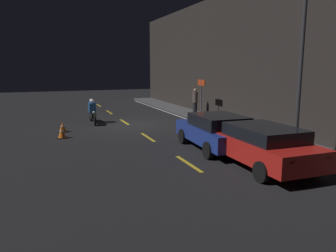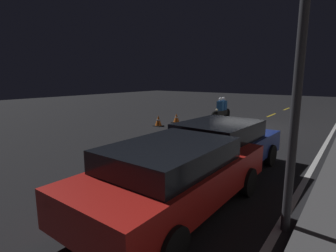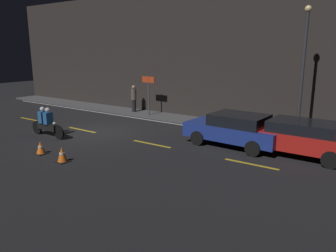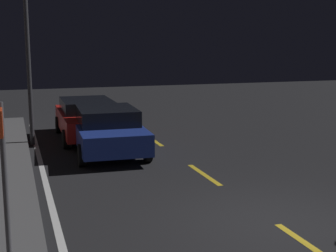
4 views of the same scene
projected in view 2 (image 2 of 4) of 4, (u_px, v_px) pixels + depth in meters
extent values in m
plane|color=black|center=(242.00, 127.00, 13.50)|extent=(56.00, 56.00, 0.00)
cube|color=gold|center=(287.00, 109.00, 21.43)|extent=(2.00, 0.14, 0.01)
cube|color=gold|center=(271.00, 115.00, 17.86)|extent=(2.00, 0.14, 0.01)
cube|color=gold|center=(249.00, 124.00, 14.30)|extent=(2.00, 0.14, 0.01)
cube|color=gold|center=(211.00, 140.00, 10.73)|extent=(2.00, 0.14, 0.01)
cube|color=gold|center=(135.00, 171.00, 7.16)|extent=(2.00, 0.14, 0.01)
cube|color=silver|center=(329.00, 137.00, 11.25)|extent=(25.20, 0.14, 0.01)
cube|color=navy|center=(222.00, 149.00, 7.16)|extent=(4.13, 2.06, 0.60)
cube|color=black|center=(219.00, 131.00, 6.90)|extent=(2.30, 1.79, 0.47)
cube|color=red|center=(157.00, 156.00, 5.98)|extent=(0.07, 0.20, 0.10)
cube|color=red|center=(203.00, 167.00, 5.23)|extent=(0.07, 0.20, 0.10)
cylinder|color=black|center=(214.00, 145.00, 8.74)|extent=(0.63, 0.21, 0.62)
cylinder|color=black|center=(270.00, 155.00, 7.60)|extent=(0.63, 0.21, 0.62)
cylinder|color=black|center=(167.00, 164.00, 6.82)|extent=(0.63, 0.21, 0.62)
cylinder|color=black|center=(232.00, 181.00, 5.69)|extent=(0.63, 0.21, 0.62)
cube|color=red|center=(177.00, 178.00, 5.05)|extent=(4.51, 1.93, 0.64)
cube|color=black|center=(170.00, 154.00, 4.78)|extent=(2.49, 1.72, 0.41)
cube|color=red|center=(50.00, 205.00, 3.64)|extent=(0.06, 0.20, 0.10)
cube|color=red|center=(107.00, 236.00, 2.92)|extent=(0.06, 0.20, 0.10)
cylinder|color=black|center=(179.00, 165.00, 6.74)|extent=(0.62, 0.19, 0.61)
cylinder|color=black|center=(248.00, 182.00, 5.66)|extent=(0.62, 0.19, 0.61)
cylinder|color=black|center=(88.00, 207.00, 4.56)|extent=(0.62, 0.19, 0.61)
cylinder|color=black|center=(173.00, 247.00, 3.47)|extent=(0.62, 0.19, 0.61)
cylinder|color=black|center=(214.00, 117.00, 14.84)|extent=(0.65, 0.09, 0.65)
cylinder|color=black|center=(227.00, 114.00, 16.17)|extent=(0.65, 0.11, 0.65)
cube|color=black|center=(221.00, 113.00, 15.48)|extent=(1.30, 0.26, 0.30)
sphere|color=#F2EABF|center=(217.00, 110.00, 15.01)|extent=(0.14, 0.14, 0.14)
cube|color=#265999|center=(220.00, 106.00, 15.32)|extent=(0.29, 0.36, 0.55)
sphere|color=silver|center=(221.00, 99.00, 15.25)|extent=(0.22, 0.22, 0.22)
cube|color=#265999|center=(223.00, 105.00, 15.64)|extent=(0.29, 0.36, 0.55)
sphere|color=silver|center=(224.00, 99.00, 15.57)|extent=(0.22, 0.22, 0.22)
cube|color=black|center=(176.00, 122.00, 14.97)|extent=(0.46, 0.46, 0.03)
cone|color=orange|center=(176.00, 118.00, 14.93)|extent=(0.35, 0.35, 0.48)
cylinder|color=white|center=(176.00, 117.00, 14.92)|extent=(0.19, 0.19, 0.06)
cube|color=black|center=(158.00, 126.00, 13.87)|extent=(0.45, 0.45, 0.03)
cone|color=orange|center=(158.00, 120.00, 13.82)|extent=(0.35, 0.35, 0.54)
cylinder|color=white|center=(158.00, 120.00, 13.81)|extent=(0.19, 0.19, 0.06)
cylinder|color=#333338|center=(300.00, 62.00, 3.90)|extent=(0.14, 0.14, 5.50)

